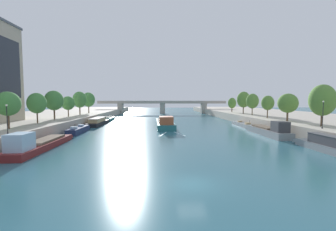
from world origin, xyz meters
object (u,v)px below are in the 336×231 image
(tree_left_past_mid, at_px, (37,103))
(bridge_far, at_px, (162,105))
(tree_left_second, at_px, (8,104))
(tree_right_past_mid, at_px, (252,101))
(tree_left_third, at_px, (54,101))
(moored_boat_right_end, at_px, (329,145))
(lamppost_left_bank, at_px, (7,118))
(barge_midriver, at_px, (165,123))
(moored_boat_left_end, at_px, (79,130))
(moored_boat_left_second, at_px, (110,119))
(moored_boat_right_downstream, at_px, (268,130))
(tree_right_end_of_row, at_px, (288,103))
(tree_right_distant, at_px, (268,103))
(moored_boat_left_near, at_px, (39,144))
(tree_right_midway, at_px, (244,100))
(tree_left_by_lamp, at_px, (89,100))
(tree_right_second, at_px, (232,103))
(tree_left_nearest, at_px, (80,100))
(moored_boat_right_upstream, at_px, (243,125))
(moored_boat_left_midway, at_px, (98,122))
(tree_right_by_lamp, at_px, (322,100))
(lamppost_right_bank, at_px, (323,113))
(tree_left_midway, at_px, (68,103))

(tree_left_past_mid, xyz_separation_m, bridge_far, (27.88, 76.30, -2.22))
(tree_left_second, bearing_deg, tree_right_past_mid, 29.23)
(tree_left_second, height_order, tree_left_third, tree_left_third)
(moored_boat_right_end, xyz_separation_m, tree_left_past_mid, (-49.05, 17.59, 5.74))
(tree_left_third, bearing_deg, lamppost_left_bank, -80.26)
(barge_midriver, height_order, moored_boat_left_end, barge_midriver)
(moored_boat_left_end, height_order, tree_right_past_mid, tree_right_past_mid)
(moored_boat_left_second, distance_m, moored_boat_right_downstream, 55.17)
(tree_right_end_of_row, xyz_separation_m, bridge_far, (-26.63, 74.43, -2.14))
(tree_right_distant, bearing_deg, moored_boat_left_second, 152.43)
(tree_left_third, relative_size, tree_right_end_of_row, 1.13)
(moored_boat_left_near, bearing_deg, tree_right_midway, 42.35)
(tree_left_second, distance_m, tree_left_by_lamp, 45.21)
(moored_boat_left_second, bearing_deg, tree_right_second, 5.73)
(tree_left_by_lamp, bearing_deg, tree_right_distant, -25.00)
(tree_left_nearest, bearing_deg, tree_right_midway, 2.48)
(moored_boat_right_end, relative_size, tree_left_third, 1.79)
(moored_boat_left_end, xyz_separation_m, bridge_far, (20.82, 72.62, 3.88))
(moored_boat_left_near, xyz_separation_m, bridge_far, (20.64, 90.21, 3.64))
(bridge_far, bearing_deg, moored_boat_right_upstream, -71.16)
(tree_left_past_mid, bearing_deg, moored_boat_left_second, 78.07)
(tree_left_by_lamp, bearing_deg, moored_boat_right_upstream, -24.06)
(tree_right_past_mid, bearing_deg, moored_boat_left_near, -143.14)
(moored_boat_left_midway, relative_size, moored_boat_left_second, 1.35)
(moored_boat_right_upstream, bearing_deg, tree_right_by_lamp, -74.80)
(moored_boat_right_upstream, bearing_deg, tree_right_distant, -33.07)
(moored_boat_left_near, relative_size, tree_right_past_mid, 2.48)
(tree_right_distant, xyz_separation_m, lamppost_left_bank, (-50.78, -25.73, -1.73))
(lamppost_right_bank, xyz_separation_m, bridge_far, (-25.03, 87.45, -0.62))
(moored_boat_right_upstream, distance_m, tree_right_by_lamp, 24.07)
(tree_left_second, relative_size, tree_left_midway, 1.05)
(tree_right_distant, xyz_separation_m, lamppost_right_bank, (-1.42, -21.97, -1.47))
(barge_midriver, relative_size, tree_left_third, 3.23)
(moored_boat_right_upstream, bearing_deg, tree_left_third, -174.10)
(moored_boat_left_near, relative_size, bridge_far, 0.24)
(tree_right_by_lamp, height_order, lamppost_right_bank, tree_right_by_lamp)
(moored_boat_left_near, relative_size, tree_left_midway, 2.87)
(tree_left_second, xyz_separation_m, tree_right_second, (54.64, 48.95, -0.60))
(moored_boat_right_end, bearing_deg, moored_boat_right_downstream, 92.58)
(moored_boat_left_midway, height_order, tree_left_midway, tree_left_midway)
(moored_boat_right_downstream, height_order, tree_right_past_mid, tree_right_past_mid)
(tree_right_by_lamp, relative_size, bridge_far, 0.11)
(moored_boat_right_end, xyz_separation_m, moored_boat_right_downstream, (-0.71, 15.83, -0.02))
(lamppost_right_bank, bearing_deg, tree_left_by_lamp, 138.27)
(tree_right_second, bearing_deg, moored_boat_left_second, -174.27)
(moored_boat_right_upstream, distance_m, tree_left_third, 50.36)
(tree_left_past_mid, bearing_deg, tree_right_end_of_row, 1.96)
(tree_right_end_of_row, relative_size, tree_right_second, 1.11)
(tree_right_by_lamp, xyz_separation_m, tree_right_distant, (-0.78, 18.83, -0.74))
(tree_left_by_lamp, bearing_deg, barge_midriver, -37.75)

